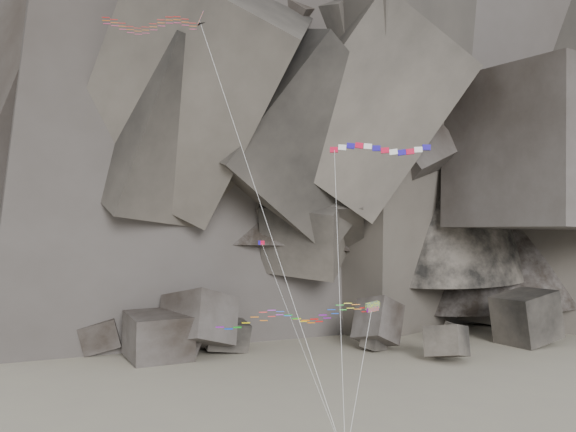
{
  "coord_description": "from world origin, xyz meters",
  "views": [
    {
      "loc": [
        -1.99,
        -48.14,
        17.27
      ],
      "look_at": [
        1.83,
        6.0,
        17.69
      ],
      "focal_mm": 40.0,
      "sensor_mm": 36.0,
      "label": 1
    }
  ],
  "objects": [
    {
      "name": "pennant_kite",
      "position": [
        0.68,
        2.4,
        12.38
      ],
      "size": [
        5.4,
        11.96,
        13.89
      ],
      "rotation": [
        0.0,
        0.0,
        -0.23
      ],
      "color": "red",
      "rests_on": "ground"
    },
    {
      "name": "delta_kite",
      "position": [
        -9.8,
        4.72,
        33.36
      ],
      "size": [
        18.41,
        12.75,
        33.02
      ],
      "rotation": [
        0.0,
        0.0,
        0.12
      ],
      "color": "red",
      "rests_on": "ground"
    },
    {
      "name": "parafoil_kite",
      "position": [
        1.61,
        -0.14,
        10.17
      ],
      "size": [
        12.81,
        7.38,
        9.42
      ],
      "rotation": [
        0.0,
        0.0,
        0.44
      ],
      "color": "#DCF80D",
      "rests_on": "ground"
    },
    {
      "name": "headland",
      "position": [
        0.0,
        70.0,
        42.0
      ],
      "size": [
        110.0,
        70.0,
        84.0
      ],
      "primitive_type": null,
      "color": "#534C44",
      "rests_on": "ground"
    },
    {
      "name": "banner_kite",
      "position": [
        9.1,
        3.13,
        22.97
      ],
      "size": [
        8.53,
        11.13,
        21.94
      ],
      "rotation": [
        0.0,
        0.0,
        -0.18
      ],
      "color": "red",
      "rests_on": "ground"
    },
    {
      "name": "boulder_field",
      "position": [
        3.17,
        35.76,
        2.69
      ],
      "size": [
        74.35,
        17.57,
        9.15
      ],
      "color": "#47423F",
      "rests_on": "ground"
    }
  ]
}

